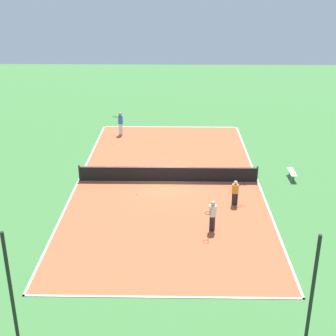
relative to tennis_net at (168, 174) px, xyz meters
The scene contains 12 objects.
ground_plane 0.53m from the tennis_net, ahead, with size 80.00×80.00×0.00m, color #3D7538.
court_surface 0.52m from the tennis_net, ahead, with size 11.01×22.10×0.02m.
tennis_net is the anchor object (origin of this frame).
bench 7.63m from the tennis_net, behind, with size 0.36×1.42×0.45m.
player_near_blue 9.71m from the tennis_net, 66.59° to the right, with size 0.96×0.79×1.79m.
player_center_orange 4.77m from the tennis_net, 140.89° to the left, with size 0.97×0.77×1.41m.
player_far_white 6.26m from the tennis_net, 111.19° to the left, with size 0.71×0.98×1.59m.
tennis_ball_near_net 2.60m from the tennis_net, 45.71° to the left, with size 0.07×0.07×0.07m, color #CCE033.
tennis_ball_midcourt 5.16m from the tennis_net, 146.16° to the right, with size 0.07×0.07×0.07m, color #CCE033.
tennis_ball_left_sideline 7.86m from the tennis_net, 57.93° to the right, with size 0.07×0.07×0.07m, color #CCE033.
fence_post_back_left 14.47m from the tennis_net, 109.71° to the left, with size 0.12×0.12×4.35m.
fence_post_back_right 14.47m from the tennis_net, 70.29° to the left, with size 0.12×0.12×4.35m.
Camera 1 is at (-0.46, 25.87, 11.61)m, focal length 50.00 mm.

